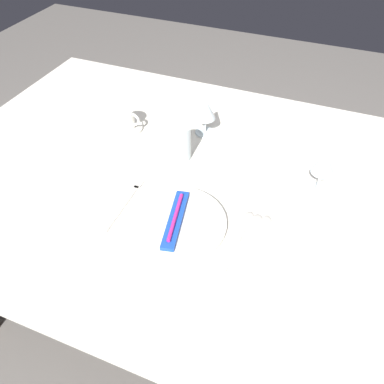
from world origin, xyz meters
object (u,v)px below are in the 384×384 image
spoon_dessert (252,234)px  drink_tumbler (180,142)px  toothbrush_package (175,219)px  dinner_plate (176,223)px  fork_outer (126,202)px  coffee_cup_left (125,118)px  wine_glass_left (205,111)px  wine_glass_centre (324,165)px  spoon_soup (241,233)px  spoon_tea (262,236)px

spoon_dessert → drink_tumbler: (-0.31, 0.23, 0.06)m
toothbrush_package → dinner_plate: bearing=0.0°
fork_outer → toothbrush_package: bearing=-9.4°
spoon_dessert → coffee_cup_left: bearing=150.7°
spoon_dessert → toothbrush_package: bearing=-167.1°
wine_glass_left → wine_glass_centre: bearing=-20.4°
spoon_soup → wine_glass_centre: wine_glass_centre is taller
fork_outer → spoon_soup: size_ratio=0.98×
spoon_dessert → coffee_cup_left: 0.63m
spoon_tea → wine_glass_left: bearing=128.4°
wine_glass_left → drink_tumbler: (-0.03, -0.16, -0.03)m
toothbrush_package → spoon_soup: 0.18m
toothbrush_package → spoon_dessert: (0.20, 0.05, -0.02)m
toothbrush_package → wine_glass_left: size_ratio=1.58×
coffee_cup_left → spoon_tea: bearing=-27.8°
fork_outer → coffee_cup_left: (-0.18, 0.33, 0.04)m
spoon_dessert → wine_glass_left: (-0.28, 0.39, 0.09)m
spoon_tea → wine_glass_centre: bearing=65.6°
spoon_tea → wine_glass_centre: 0.27m
spoon_dessert → spoon_soup: bearing=-161.1°
spoon_dessert → spoon_tea: size_ratio=0.99×
spoon_tea → wine_glass_centre: wine_glass_centre is taller
spoon_dessert → wine_glass_centre: wine_glass_centre is taller
dinner_plate → coffee_cup_left: bearing=134.6°
spoon_soup → wine_glass_left: (-0.25, 0.40, 0.09)m
coffee_cup_left → fork_outer: bearing=-61.1°
fork_outer → coffee_cup_left: bearing=118.9°
spoon_soup → fork_outer: bearing=-178.5°
toothbrush_package → wine_glass_centre: wine_glass_centre is taller
dinner_plate → spoon_dessert: size_ratio=1.36×
toothbrush_package → wine_glass_left: bearing=100.3°
fork_outer → drink_tumbler: drink_tumbler is taller
coffee_cup_left → wine_glass_centre: wine_glass_centre is taller
spoon_soup → wine_glass_left: wine_glass_left is taller
dinner_plate → drink_tumbler: size_ratio=2.35×
spoon_dessert → wine_glass_left: size_ratio=1.51×
spoon_soup → spoon_tea: bearing=13.1°
fork_outer → wine_glass_left: 0.43m
toothbrush_package → fork_outer: (-0.17, 0.03, -0.02)m
wine_glass_centre → wine_glass_left: size_ratio=1.03×
fork_outer → spoon_soup: (0.34, 0.01, 0.00)m
spoon_soup → wine_glass_left: bearing=122.3°
spoon_tea → fork_outer: bearing=-176.9°
wine_glass_left → coffee_cup_left: bearing=-163.0°
coffee_cup_left → drink_tumbler: size_ratio=0.84×
dinner_plate → toothbrush_package: toothbrush_package is taller
spoon_soup → spoon_tea: size_ratio=1.11×
dinner_plate → spoon_tea: (0.23, 0.05, -0.01)m
toothbrush_package → spoon_soup: (0.17, 0.04, -0.02)m
coffee_cup_left → drink_tumbler: 0.26m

